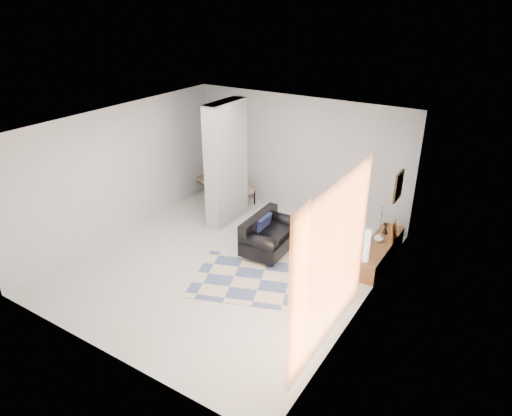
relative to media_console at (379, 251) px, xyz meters
The scene contains 17 objects.
floor 3.05m from the media_console, 145.96° to the right, with size 6.00×6.00×0.00m, color silver.
ceiling 4.00m from the media_console, 145.96° to the right, with size 6.00×6.00×0.00m, color white.
wall_back 3.08m from the media_console, 152.76° to the left, with size 6.00×6.00×0.00m, color silver.
wall_front 5.47m from the media_console, 118.19° to the right, with size 6.00×6.00×0.00m, color silver.
wall_left 5.67m from the media_console, 162.10° to the right, with size 6.00×6.00×0.00m, color silver.
wall_right 2.09m from the media_console, 82.31° to the right, with size 6.00×6.00×0.00m, color silver.
partition_column 3.81m from the media_console, behind, with size 0.35×1.20×2.80m, color #ABB0B2.
hallway_door 4.86m from the media_console, 164.78° to the left, with size 0.85×0.06×2.04m, color silver.
curtain 3.12m from the media_console, 86.99° to the right, with size 2.55×2.55×0.00m, color orange.
wall_art 1.46m from the media_console, ahead, with size 0.04×0.45×0.55m, color #33210E.
media_console is the anchor object (origin of this frame).
loveseat 2.23m from the media_console, 158.37° to the right, with size 0.85×1.40×0.76m.
daybed 4.54m from the media_console, 168.13° to the left, with size 1.77×1.14×0.77m.
area_rug 2.47m from the media_console, 131.13° to the right, with size 2.48×1.65×0.01m, color beige.
cylinder_lamp 0.96m from the media_console, 91.43° to the right, with size 0.12×0.12×0.63m, color white.
bronze_figurine 0.54m from the media_console, 96.54° to the left, with size 0.12×0.12×0.24m, color black, non-canonical shape.
vase 0.30m from the media_console, 143.29° to the left, with size 0.19×0.19×0.19m, color white.
Camera 1 is at (4.62, -6.26, 4.82)m, focal length 32.00 mm.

